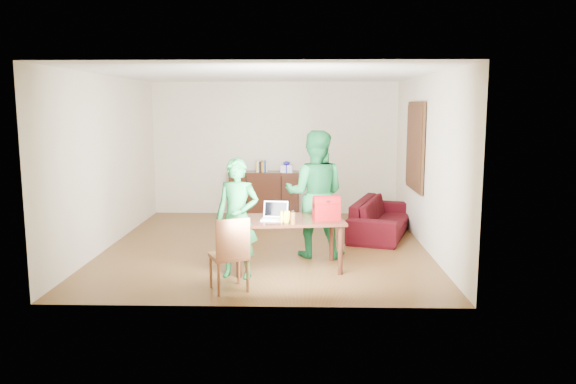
{
  "coord_description": "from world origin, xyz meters",
  "views": [
    {
      "loc": [
        0.57,
        -8.75,
        2.23
      ],
      "look_at": [
        0.37,
        -1.07,
        1.04
      ],
      "focal_mm": 35.0,
      "sensor_mm": 36.0,
      "label": 1
    }
  ],
  "objects_px": {
    "chair": "(229,269)",
    "laptop": "(274,217)",
    "person_near": "(237,218)",
    "red_bag": "(326,210)",
    "bottle": "(293,218)",
    "sofa": "(382,217)",
    "table": "(288,225)",
    "person_far": "(315,194)"
  },
  "relations": [
    {
      "from": "table",
      "to": "red_bag",
      "type": "relative_size",
      "value": 4.5
    },
    {
      "from": "person_far",
      "to": "sofa",
      "type": "xyz_separation_m",
      "value": [
        1.19,
        1.44,
        -0.63
      ]
    },
    {
      "from": "chair",
      "to": "person_far",
      "type": "xyz_separation_m",
      "value": [
        1.07,
        1.63,
        0.67
      ]
    },
    {
      "from": "table",
      "to": "bottle",
      "type": "xyz_separation_m",
      "value": [
        0.08,
        -0.38,
        0.18
      ]
    },
    {
      "from": "person_far",
      "to": "bottle",
      "type": "xyz_separation_m",
      "value": [
        -0.31,
        -1.06,
        -0.14
      ]
    },
    {
      "from": "table",
      "to": "person_near",
      "type": "relative_size",
      "value": 1.01
    },
    {
      "from": "sofa",
      "to": "red_bag",
      "type": "bearing_deg",
      "value": 172.0
    },
    {
      "from": "table",
      "to": "sofa",
      "type": "distance_m",
      "value": 2.67
    },
    {
      "from": "person_near",
      "to": "red_bag",
      "type": "height_order",
      "value": "person_near"
    },
    {
      "from": "person_far",
      "to": "sofa",
      "type": "height_order",
      "value": "person_far"
    },
    {
      "from": "person_near",
      "to": "red_bag",
      "type": "xyz_separation_m",
      "value": [
        1.17,
        0.32,
        0.05
      ]
    },
    {
      "from": "table",
      "to": "red_bag",
      "type": "height_order",
      "value": "red_bag"
    },
    {
      "from": "bottle",
      "to": "red_bag",
      "type": "distance_m",
      "value": 0.54
    },
    {
      "from": "person_near",
      "to": "person_far",
      "type": "bearing_deg",
      "value": 56.66
    },
    {
      "from": "person_far",
      "to": "red_bag",
      "type": "bearing_deg",
      "value": 107.21
    },
    {
      "from": "red_bag",
      "to": "chair",
      "type": "bearing_deg",
      "value": -154.17
    },
    {
      "from": "person_far",
      "to": "sofa",
      "type": "relative_size",
      "value": 0.89
    },
    {
      "from": "table",
      "to": "chair",
      "type": "height_order",
      "value": "chair"
    },
    {
      "from": "bottle",
      "to": "red_bag",
      "type": "relative_size",
      "value": 0.52
    },
    {
      "from": "bottle",
      "to": "sofa",
      "type": "xyz_separation_m",
      "value": [
        1.5,
        2.5,
        -0.49
      ]
    },
    {
      "from": "chair",
      "to": "red_bag",
      "type": "relative_size",
      "value": 2.6
    },
    {
      "from": "person_near",
      "to": "sofa",
      "type": "height_order",
      "value": "person_near"
    },
    {
      "from": "table",
      "to": "person_near",
      "type": "xyz_separation_m",
      "value": [
        -0.64,
        -0.38,
        0.16
      ]
    },
    {
      "from": "person_near",
      "to": "bottle",
      "type": "height_order",
      "value": "person_near"
    },
    {
      "from": "person_near",
      "to": "bottle",
      "type": "xyz_separation_m",
      "value": [
        0.72,
        0.01,
        0.01
      ]
    },
    {
      "from": "person_far",
      "to": "bottle",
      "type": "relative_size",
      "value": 10.28
    },
    {
      "from": "table",
      "to": "sofa",
      "type": "bearing_deg",
      "value": 46.68
    },
    {
      "from": "table",
      "to": "bottle",
      "type": "height_order",
      "value": "bottle"
    },
    {
      "from": "chair",
      "to": "bottle",
      "type": "bearing_deg",
      "value": 11.77
    },
    {
      "from": "chair",
      "to": "sofa",
      "type": "xyz_separation_m",
      "value": [
        2.26,
        3.07,
        0.04
      ]
    },
    {
      "from": "person_far",
      "to": "laptop",
      "type": "bearing_deg",
      "value": 61.02
    },
    {
      "from": "person_near",
      "to": "red_bag",
      "type": "distance_m",
      "value": 1.21
    },
    {
      "from": "person_far",
      "to": "bottle",
      "type": "height_order",
      "value": "person_far"
    },
    {
      "from": "chair",
      "to": "bottle",
      "type": "xyz_separation_m",
      "value": [
        0.76,
        0.57,
        0.53
      ]
    },
    {
      "from": "table",
      "to": "person_far",
      "type": "bearing_deg",
      "value": 53.98
    },
    {
      "from": "table",
      "to": "bottle",
      "type": "bearing_deg",
      "value": -85.0
    },
    {
      "from": "table",
      "to": "red_bag",
      "type": "xyz_separation_m",
      "value": [
        0.52,
        -0.07,
        0.21
      ]
    },
    {
      "from": "laptop",
      "to": "sofa",
      "type": "bearing_deg",
      "value": 58.22
    },
    {
      "from": "chair",
      "to": "bottle",
      "type": "distance_m",
      "value": 1.08
    },
    {
      "from": "chair",
      "to": "laptop",
      "type": "xyz_separation_m",
      "value": [
        0.5,
        0.84,
        0.48
      ]
    },
    {
      "from": "table",
      "to": "sofa",
      "type": "relative_size",
      "value": 0.76
    },
    {
      "from": "person_far",
      "to": "laptop",
      "type": "distance_m",
      "value": 0.99
    }
  ]
}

